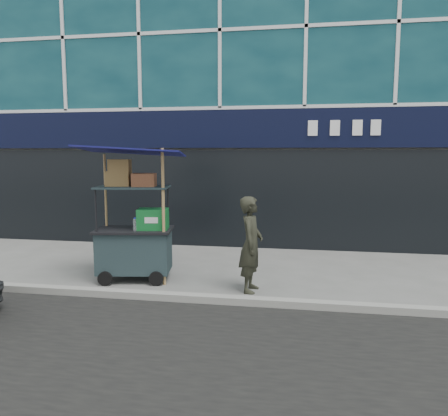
# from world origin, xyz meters

# --- Properties ---
(ground) EXTENTS (80.00, 80.00, 0.00)m
(ground) POSITION_xyz_m (0.00, 0.00, 0.00)
(ground) COLOR #5E5E5A
(ground) RESTS_ON ground
(curb) EXTENTS (80.00, 0.18, 0.12)m
(curb) POSITION_xyz_m (0.00, -0.20, 0.06)
(curb) COLOR gray
(curb) RESTS_ON ground
(building) EXTENTS (16.00, 6.20, 12.00)m
(building) POSITION_xyz_m (0.00, 6.95, 6.02)
(building) COLOR slate
(building) RESTS_ON ground
(vendor_cart) EXTENTS (2.01, 1.56, 2.46)m
(vendor_cart) POSITION_xyz_m (-1.02, 0.81, 0.86)
(vendor_cart) COLOR black
(vendor_cart) RESTS_ON ground
(vendor_man) EXTENTS (0.43, 0.62, 1.61)m
(vendor_man) POSITION_xyz_m (1.14, 0.50, 0.81)
(vendor_man) COLOR #26281D
(vendor_man) RESTS_ON ground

